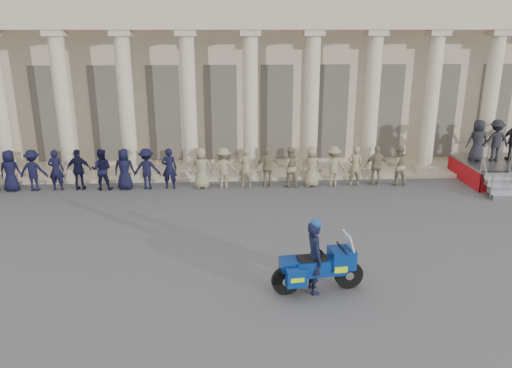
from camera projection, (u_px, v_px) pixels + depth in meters
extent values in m
plane|color=#414143|center=(217.00, 259.00, 14.44)|extent=(90.00, 90.00, 0.00)
cube|color=tan|center=(221.00, 63.00, 27.35)|extent=(40.00, 10.00, 9.00)
cube|color=tan|center=(222.00, 172.00, 22.79)|extent=(40.00, 2.60, 0.15)
cube|color=tan|center=(218.00, 16.00, 20.00)|extent=(35.80, 1.00, 1.00)
cube|color=tan|center=(10.00, 175.00, 21.52)|extent=(0.90, 0.90, 0.30)
cylinder|color=tan|center=(0.00, 106.00, 20.63)|extent=(0.64, 0.64, 5.60)
cube|color=tan|center=(71.00, 174.00, 21.65)|extent=(0.90, 0.90, 0.30)
cylinder|color=tan|center=(63.00, 106.00, 20.75)|extent=(0.64, 0.64, 5.60)
cube|color=tan|center=(55.00, 33.00, 19.87)|extent=(0.85, 0.85, 0.24)
cube|color=tan|center=(132.00, 173.00, 21.77)|extent=(0.90, 0.90, 0.30)
cylinder|color=tan|center=(126.00, 105.00, 20.88)|extent=(0.64, 0.64, 5.60)
cube|color=tan|center=(121.00, 33.00, 19.99)|extent=(0.85, 0.85, 0.24)
cube|color=tan|center=(192.00, 172.00, 21.90)|extent=(0.90, 0.90, 0.30)
cylinder|color=tan|center=(189.00, 105.00, 21.01)|extent=(0.64, 0.64, 5.60)
cube|color=tan|center=(186.00, 33.00, 20.12)|extent=(0.85, 0.85, 0.24)
cube|color=tan|center=(251.00, 171.00, 22.03)|extent=(0.90, 0.90, 0.30)
cylinder|color=tan|center=(250.00, 104.00, 21.13)|extent=(0.64, 0.64, 5.60)
cube|color=tan|center=(250.00, 33.00, 20.25)|extent=(0.85, 0.85, 0.24)
cube|color=tan|center=(309.00, 170.00, 22.15)|extent=(0.90, 0.90, 0.30)
cylinder|color=tan|center=(311.00, 104.00, 21.26)|extent=(0.64, 0.64, 5.60)
cube|color=tan|center=(314.00, 33.00, 20.37)|extent=(0.85, 0.85, 0.24)
cube|color=tan|center=(367.00, 170.00, 22.28)|extent=(0.90, 0.90, 0.30)
cylinder|color=tan|center=(371.00, 104.00, 21.38)|extent=(0.64, 0.64, 5.60)
cube|color=tan|center=(376.00, 33.00, 20.50)|extent=(0.85, 0.85, 0.24)
cube|color=tan|center=(424.00, 169.00, 22.41)|extent=(0.90, 0.90, 0.30)
cylinder|color=tan|center=(431.00, 103.00, 21.51)|extent=(0.64, 0.64, 5.60)
cube|color=tan|center=(438.00, 32.00, 20.63)|extent=(0.85, 0.85, 0.24)
cube|color=tan|center=(480.00, 168.00, 22.53)|extent=(0.90, 0.90, 0.30)
cylinder|color=tan|center=(489.00, 103.00, 21.64)|extent=(0.64, 0.64, 5.60)
cube|color=tan|center=(499.00, 32.00, 20.75)|extent=(0.85, 0.85, 0.24)
cube|color=black|center=(50.00, 115.00, 22.82)|extent=(1.30, 0.12, 4.20)
cube|color=black|center=(108.00, 114.00, 22.95)|extent=(1.30, 0.12, 4.20)
cube|color=black|center=(165.00, 114.00, 23.08)|extent=(1.30, 0.12, 4.20)
cube|color=black|center=(221.00, 113.00, 23.20)|extent=(1.30, 0.12, 4.20)
cube|color=black|center=(276.00, 113.00, 23.33)|extent=(1.30, 0.12, 4.20)
cube|color=black|center=(331.00, 112.00, 23.46)|extent=(1.30, 0.12, 4.20)
cube|color=black|center=(386.00, 112.00, 23.58)|extent=(1.30, 0.12, 4.20)
cube|color=black|center=(440.00, 111.00, 23.71)|extent=(1.30, 0.12, 4.20)
cube|color=black|center=(493.00, 111.00, 23.84)|extent=(1.30, 0.12, 4.20)
imported|color=black|center=(10.00, 171.00, 20.13)|extent=(0.83, 0.54, 1.70)
imported|color=black|center=(33.00, 170.00, 20.18)|extent=(1.10, 0.63, 1.70)
imported|color=black|center=(56.00, 170.00, 20.22)|extent=(0.62, 0.41, 1.70)
imported|color=black|center=(79.00, 170.00, 20.27)|extent=(1.00, 0.41, 1.70)
imported|color=black|center=(102.00, 169.00, 20.31)|extent=(0.83, 0.64, 1.70)
imported|color=black|center=(124.00, 169.00, 20.36)|extent=(0.83, 0.54, 1.70)
imported|color=black|center=(147.00, 169.00, 20.40)|extent=(1.10, 0.63, 1.70)
imported|color=black|center=(169.00, 168.00, 20.45)|extent=(0.62, 0.41, 1.70)
imported|color=#7E7657|center=(201.00, 168.00, 20.51)|extent=(0.83, 0.54, 1.70)
imported|color=#7E7657|center=(224.00, 168.00, 20.55)|extent=(1.10, 0.63, 1.70)
imported|color=#7E7657|center=(246.00, 167.00, 20.60)|extent=(0.62, 0.41, 1.70)
imported|color=#7E7657|center=(268.00, 167.00, 20.64)|extent=(1.00, 0.41, 1.70)
imported|color=#7E7657|center=(290.00, 167.00, 20.69)|extent=(0.83, 0.64, 1.70)
imported|color=#7E7657|center=(312.00, 167.00, 20.73)|extent=(0.83, 0.54, 1.70)
imported|color=#7E7657|center=(333.00, 166.00, 20.78)|extent=(1.10, 0.63, 1.70)
imported|color=#7E7657|center=(355.00, 166.00, 20.82)|extent=(0.62, 0.41, 1.70)
imported|color=#7E7657|center=(377.00, 166.00, 20.87)|extent=(1.00, 0.41, 1.70)
imported|color=#7E7657|center=(398.00, 165.00, 20.91)|extent=(0.83, 0.64, 1.70)
cube|color=#A00C13|center=(463.00, 173.00, 21.49)|extent=(0.04, 3.09, 0.78)
cube|color=gray|center=(505.00, 197.00, 19.27)|extent=(1.10, 0.28, 0.22)
cube|color=gray|center=(502.00, 190.00, 19.47)|extent=(1.10, 0.28, 0.22)
cube|color=gray|center=(499.00, 182.00, 19.67)|extent=(1.10, 0.28, 0.22)
cube|color=gray|center=(497.00, 175.00, 19.87)|extent=(1.10, 0.28, 0.22)
cylinder|color=gray|center=(497.00, 142.00, 22.72)|extent=(4.33, 0.04, 0.04)
imported|color=black|center=(478.00, 140.00, 21.29)|extent=(0.87, 0.57, 1.78)
imported|color=black|center=(496.00, 140.00, 21.33)|extent=(1.15, 0.66, 1.78)
cylinder|color=black|center=(349.00, 275.00, 12.74)|extent=(0.74, 0.25, 0.73)
cylinder|color=black|center=(286.00, 281.00, 12.45)|extent=(0.74, 0.25, 0.73)
cube|color=navy|center=(320.00, 266.00, 12.50)|extent=(1.32, 0.63, 0.42)
cube|color=navy|center=(342.00, 258.00, 12.55)|extent=(0.68, 0.65, 0.50)
cube|color=silver|center=(341.00, 267.00, 12.62)|extent=(0.28, 0.36, 0.13)
cube|color=#B2BFCC|center=(349.00, 244.00, 12.47)|extent=(0.30, 0.53, 0.59)
cube|color=black|center=(312.00, 259.00, 12.40)|extent=(0.76, 0.47, 0.11)
cube|color=navy|center=(288.00, 266.00, 12.33)|extent=(0.43, 0.42, 0.24)
cube|color=navy|center=(296.00, 278.00, 12.07)|extent=(0.52, 0.31, 0.44)
cube|color=#B6E00B|center=(296.00, 278.00, 12.07)|extent=(0.36, 0.31, 0.11)
cube|color=navy|center=(289.00, 265.00, 12.73)|extent=(0.52, 0.31, 0.44)
cube|color=#B6E00B|center=(289.00, 265.00, 12.73)|extent=(0.36, 0.31, 0.11)
cylinder|color=silver|center=(296.00, 276.00, 12.76)|extent=(0.67, 0.20, 0.11)
cylinder|color=black|center=(342.00, 248.00, 12.47)|extent=(0.14, 0.77, 0.04)
imported|color=black|center=(314.00, 257.00, 12.40)|extent=(0.54, 0.74, 1.88)
sphere|color=navy|center=(316.00, 224.00, 12.13)|extent=(0.28, 0.28, 0.28)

